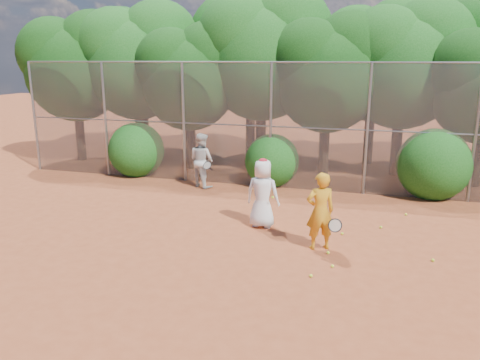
% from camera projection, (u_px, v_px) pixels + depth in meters
% --- Properties ---
extents(ground, '(80.00, 80.00, 0.00)m').
position_uv_depth(ground, '(253.00, 264.00, 9.62)').
color(ground, brown).
rests_on(ground, ground).
extents(fence_back, '(20.05, 0.09, 4.03)m').
position_uv_depth(fence_back, '(298.00, 126.00, 14.71)').
color(fence_back, gray).
rests_on(fence_back, ground).
extents(tree_0, '(4.38, 3.81, 6.00)m').
position_uv_depth(tree_0, '(76.00, 63.00, 18.65)').
color(tree_0, black).
rests_on(tree_0, ground).
extents(tree_1, '(4.64, 4.03, 6.35)m').
position_uv_depth(tree_1, '(138.00, 57.00, 18.38)').
color(tree_1, black).
rests_on(tree_1, ground).
extents(tree_2, '(3.99, 3.47, 5.47)m').
position_uv_depth(tree_2, '(191.00, 73.00, 17.20)').
color(tree_2, black).
rests_on(tree_2, ground).
extents(tree_3, '(4.89, 4.26, 6.70)m').
position_uv_depth(tree_3, '(264.00, 50.00, 17.25)').
color(tree_3, black).
rests_on(tree_3, ground).
extents(tree_4, '(4.19, 3.64, 5.73)m').
position_uv_depth(tree_4, '(329.00, 69.00, 16.18)').
color(tree_4, black).
rests_on(tree_4, ground).
extents(tree_5, '(4.51, 3.92, 6.17)m').
position_uv_depth(tree_5, '(405.00, 60.00, 16.17)').
color(tree_5, black).
rests_on(tree_5, ground).
extents(tree_9, '(4.83, 4.20, 6.62)m').
position_uv_depth(tree_9, '(143.00, 53.00, 20.75)').
color(tree_9, black).
rests_on(tree_9, ground).
extents(tree_10, '(5.15, 4.48, 7.06)m').
position_uv_depth(tree_10, '(253.00, 46.00, 19.51)').
color(tree_10, black).
rests_on(tree_10, ground).
extents(tree_11, '(4.64, 4.03, 6.35)m').
position_uv_depth(tree_11, '(376.00, 57.00, 17.90)').
color(tree_11, black).
rests_on(tree_11, ground).
extents(bush_0, '(2.00, 2.00, 2.00)m').
position_uv_depth(bush_0, '(136.00, 147.00, 16.84)').
color(bush_0, '#134D13').
rests_on(bush_0, ground).
extents(bush_1, '(1.80, 1.80, 1.80)m').
position_uv_depth(bush_1, '(272.00, 158.00, 15.52)').
color(bush_1, '#134D13').
rests_on(bush_1, ground).
extents(bush_2, '(2.20, 2.20, 2.20)m').
position_uv_depth(bush_2, '(434.00, 161.00, 14.11)').
color(bush_2, '#134D13').
rests_on(bush_2, ground).
extents(player_yellow, '(0.89, 0.64, 1.75)m').
position_uv_depth(player_yellow, '(320.00, 211.00, 10.21)').
color(player_yellow, orange).
rests_on(player_yellow, ground).
extents(player_teen, '(0.89, 0.62, 1.75)m').
position_uv_depth(player_teen, '(263.00, 193.00, 11.58)').
color(player_teen, white).
rests_on(player_teen, ground).
extents(player_white, '(1.08, 0.99, 1.78)m').
position_uv_depth(player_white, '(202.00, 160.00, 15.26)').
color(player_white, silver).
rests_on(player_white, ground).
extents(ball_0, '(0.07, 0.07, 0.07)m').
position_uv_depth(ball_0, '(328.00, 253.00, 10.12)').
color(ball_0, '#CEF02B').
rests_on(ball_0, ground).
extents(ball_1, '(0.07, 0.07, 0.07)m').
position_uv_depth(ball_1, '(381.00, 227.00, 11.64)').
color(ball_1, '#CEF02B').
rests_on(ball_1, ground).
extents(ball_2, '(0.07, 0.07, 0.07)m').
position_uv_depth(ball_2, '(332.00, 266.00, 9.46)').
color(ball_2, '#CEF02B').
rests_on(ball_2, ground).
extents(ball_3, '(0.07, 0.07, 0.07)m').
position_uv_depth(ball_3, '(433.00, 260.00, 9.74)').
color(ball_3, '#CEF02B').
rests_on(ball_3, ground).
extents(ball_4, '(0.07, 0.07, 0.07)m').
position_uv_depth(ball_4, '(311.00, 276.00, 9.04)').
color(ball_4, '#CEF02B').
rests_on(ball_4, ground).
extents(ball_5, '(0.07, 0.07, 0.07)m').
position_uv_depth(ball_5, '(406.00, 214.00, 12.59)').
color(ball_5, '#CEF02B').
rests_on(ball_5, ground).
extents(ball_6, '(0.07, 0.07, 0.07)m').
position_uv_depth(ball_6, '(342.00, 234.00, 11.22)').
color(ball_6, '#CEF02B').
rests_on(ball_6, ground).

